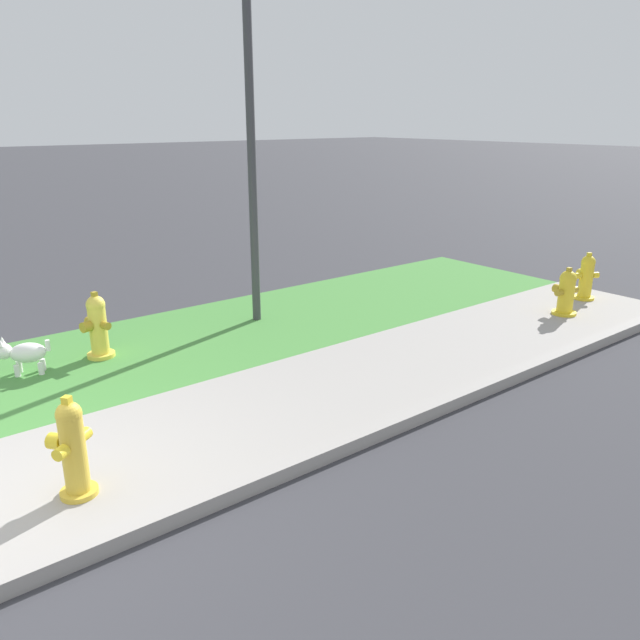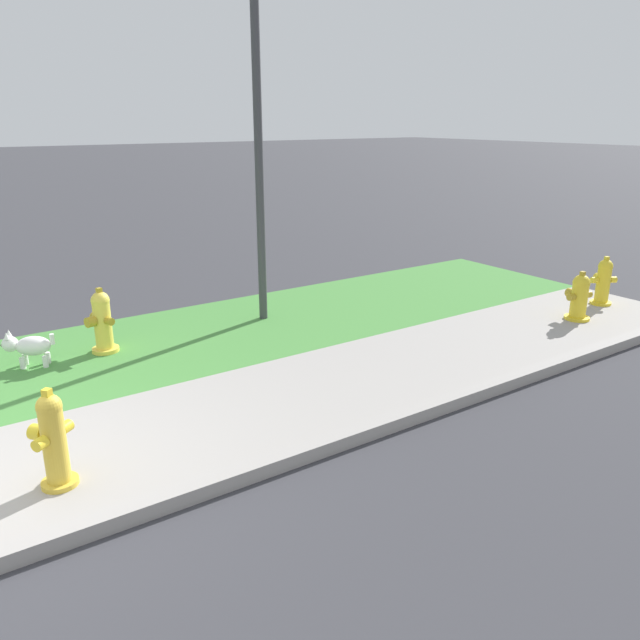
# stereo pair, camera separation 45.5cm
# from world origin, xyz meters

# --- Properties ---
(fire_hydrant_by_grass_verge) EXTENTS (0.40, 0.38, 0.68)m
(fire_hydrant_by_grass_verge) POSITION_xyz_m (7.45, -0.09, 0.32)
(fire_hydrant_by_grass_verge) COLOR yellow
(fire_hydrant_by_grass_verge) RESTS_ON ground
(fire_hydrant_across_street) EXTENTS (0.36, 0.39, 0.78)m
(fire_hydrant_across_street) POSITION_xyz_m (1.80, 2.33, 0.37)
(fire_hydrant_across_street) COLOR yellow
(fire_hydrant_across_street) RESTS_ON ground
(fire_hydrant_at_driveway) EXTENTS (0.34, 0.33, 0.79)m
(fire_hydrant_at_driveway) POSITION_xyz_m (0.68, -0.31, 0.38)
(fire_hydrant_at_driveway) COLOR gold
(fire_hydrant_at_driveway) RESTS_ON ground
(fire_hydrant_far_end) EXTENTS (0.37, 0.35, 0.72)m
(fire_hydrant_far_end) POSITION_xyz_m (8.38, 0.15, 0.35)
(fire_hydrant_far_end) COLOR yellow
(fire_hydrant_far_end) RESTS_ON ground
(small_white_dog) EXTENTS (0.52, 0.35, 0.43)m
(small_white_dog) POSITION_xyz_m (0.98, 2.34, 0.24)
(small_white_dog) COLOR white
(small_white_dog) RESTS_ON ground
(street_lamp) EXTENTS (0.32, 0.32, 5.44)m
(street_lamp) POSITION_xyz_m (3.97, 2.39, 3.51)
(street_lamp) COLOR #3D3D42
(street_lamp) RESTS_ON ground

